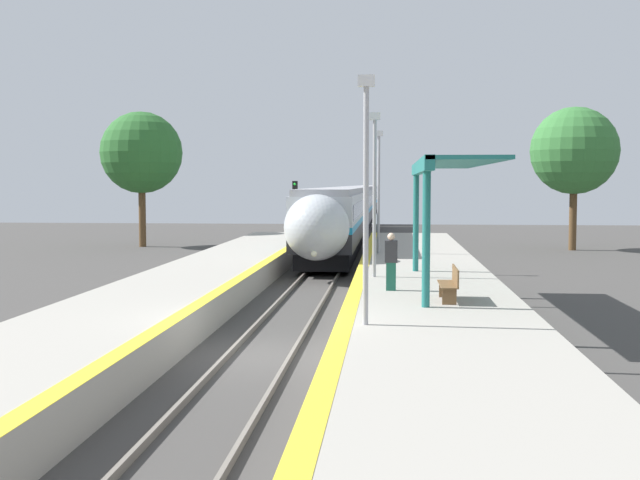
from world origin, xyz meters
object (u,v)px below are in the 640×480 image
Objects in this scene: lamppost_near at (366,183)px; lamppost_mid at (375,183)px; platform_bench at (451,283)px; train at (359,204)px; lamppost_far at (379,183)px; person_waiting at (391,261)px; railway_signal at (295,210)px.

lamppost_near is 8.99m from lamppost_mid.
lamppost_mid is at bearing 111.86° from platform_bench.
platform_bench is (4.51, -52.17, -0.75)m from train.
platform_bench is 6.23m from lamppost_mid.
platform_bench is at bearing -81.58° from lamppost_far.
railway_signal reaches higher than person_waiting.
lamppost_near is 1.00× the size of lamppost_mid.
train is at bearing 92.93° from lamppost_mid.
lamppost_near reaches higher than train.
person_waiting is 21.34m from railway_signal.
person_waiting is at bearing -75.77° from railway_signal.
lamppost_near is at bearing -90.00° from lamppost_far.
train is 29.66m from railway_signal.
platform_bench is 0.33× the size of lamppost_mid.
lamppost_far is at bearing 90.00° from lamppost_near.
train is 50.33m from person_waiting.
railway_signal is at bearing 104.23° from person_waiting.
lamppost_far reaches higher than platform_bench.
lamppost_mid reaches higher than platform_bench.
train is at bearing 93.36° from person_waiting.
lamppost_far is (-2.11, 14.25, 2.59)m from platform_bench.
lamppost_near reaches higher than person_waiting.
train is at bearing 94.94° from platform_bench.
railway_signal is 0.76× the size of lamppost_near.
train is 48.36× the size of platform_bench.
lamppost_far is at bearing -86.38° from train.
platform_bench is at bearing -73.25° from railway_signal.
train is 55.98m from lamppost_near.
train is 16.03× the size of lamppost_far.
train is 21.00× the size of railway_signal.
railway_signal is at bearing 106.75° from platform_bench.
railway_signal is 26.79m from lamppost_near.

